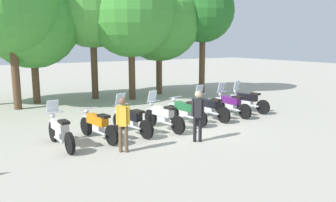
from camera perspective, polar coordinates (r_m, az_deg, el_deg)
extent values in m
plane|color=#ADA899|center=(12.81, 1.18, -4.30)|extent=(80.00, 80.00, 0.00)
cylinder|color=black|center=(11.48, -18.81, -4.90)|extent=(0.14, 0.64, 0.64)
cylinder|color=black|center=(10.05, -16.23, -6.87)|extent=(0.14, 0.64, 0.64)
cube|color=silver|center=(11.40, -18.91, -3.25)|extent=(0.14, 0.37, 0.04)
cube|color=silver|center=(10.72, -17.79, -3.96)|extent=(0.32, 0.96, 0.30)
cube|color=silver|center=(10.74, -17.63, -5.41)|extent=(0.24, 0.41, 0.24)
cube|color=black|center=(10.30, -17.17, -3.39)|extent=(0.27, 0.45, 0.08)
cylinder|color=silver|center=(11.32, -18.77, -3.46)|extent=(0.06, 0.23, 0.64)
cylinder|color=silver|center=(11.16, -18.73, -1.88)|extent=(0.62, 0.07, 0.04)
sphere|color=silver|center=(11.31, -18.89, -2.36)|extent=(0.17, 0.17, 0.16)
cylinder|color=silver|center=(10.43, -17.94, -6.22)|extent=(0.11, 0.70, 0.07)
cube|color=silver|center=(11.18, -18.88, -0.83)|extent=(0.37, 0.15, 0.39)
cylinder|color=black|center=(11.88, -13.62, -4.14)|extent=(0.22, 0.65, 0.64)
cylinder|color=black|center=(10.60, -9.45, -5.72)|extent=(0.22, 0.65, 0.64)
cube|color=silver|center=(11.80, -13.69, -2.54)|extent=(0.19, 0.38, 0.04)
cube|color=orange|center=(11.19, -11.86, -3.11)|extent=(0.44, 0.98, 0.30)
cube|color=silver|center=(11.21, -11.67, -4.50)|extent=(0.29, 0.44, 0.24)
cube|color=black|center=(10.81, -10.79, -2.49)|extent=(0.32, 0.48, 0.08)
cylinder|color=silver|center=(11.73, -13.47, -2.73)|extent=(0.09, 0.23, 0.64)
cylinder|color=silver|center=(11.59, -13.31, -1.19)|extent=(0.62, 0.16, 0.04)
sphere|color=silver|center=(11.72, -13.61, -1.68)|extent=(0.19, 0.19, 0.16)
cylinder|color=silver|center=(10.90, -11.55, -5.24)|extent=(0.20, 0.70, 0.07)
cylinder|color=black|center=(12.35, -8.25, -3.42)|extent=(0.22, 0.65, 0.64)
cylinder|color=black|center=(11.15, -3.67, -4.81)|extent=(0.22, 0.65, 0.64)
cube|color=silver|center=(12.28, -8.29, -1.88)|extent=(0.19, 0.38, 0.04)
cube|color=black|center=(11.70, -6.26, -2.37)|extent=(0.44, 0.98, 0.30)
cube|color=silver|center=(11.72, -6.09, -3.70)|extent=(0.29, 0.44, 0.24)
cube|color=black|center=(11.35, -5.06, -1.76)|extent=(0.32, 0.48, 0.08)
cylinder|color=silver|center=(12.21, -8.05, -2.06)|extent=(0.09, 0.23, 0.64)
cylinder|color=silver|center=(12.07, -7.84, -0.57)|extent=(0.62, 0.16, 0.04)
sphere|color=silver|center=(12.20, -8.18, -1.04)|extent=(0.19, 0.19, 0.16)
cylinder|color=silver|center=(11.41, -5.81, -4.39)|extent=(0.20, 0.70, 0.07)
cube|color=silver|center=(12.08, -8.03, 0.40)|extent=(0.38, 0.20, 0.39)
cylinder|color=black|center=(12.84, -2.94, -2.80)|extent=(0.19, 0.65, 0.64)
cylinder|color=black|center=(11.68, 1.70, -4.10)|extent=(0.19, 0.65, 0.64)
cube|color=silver|center=(12.77, -2.95, -1.32)|extent=(0.17, 0.37, 0.04)
cube|color=silver|center=(12.21, -0.89, -1.78)|extent=(0.40, 0.98, 0.30)
cube|color=silver|center=(12.23, -0.73, -3.06)|extent=(0.28, 0.43, 0.24)
cube|color=black|center=(11.88, 0.34, -1.19)|extent=(0.30, 0.47, 0.08)
cylinder|color=silver|center=(12.71, -2.71, -1.49)|extent=(0.08, 0.23, 0.64)
cylinder|color=silver|center=(12.58, -2.47, -0.06)|extent=(0.62, 0.13, 0.04)
sphere|color=silver|center=(12.70, -2.82, -0.51)|extent=(0.18, 0.18, 0.16)
cylinder|color=silver|center=(11.92, -0.41, -3.70)|extent=(0.17, 0.70, 0.07)
cube|color=silver|center=(12.59, -2.64, 0.88)|extent=(0.38, 0.18, 0.39)
cylinder|color=black|center=(13.76, 0.78, -1.92)|extent=(0.20, 0.65, 0.64)
cylinder|color=black|center=(12.68, 5.49, -3.01)|extent=(0.20, 0.65, 0.64)
cube|color=silver|center=(13.69, 0.79, -0.53)|extent=(0.18, 0.37, 0.04)
cube|color=#1E6033|center=(13.17, 2.90, -0.92)|extent=(0.41, 0.98, 0.30)
cube|color=silver|center=(13.19, 3.04, -2.11)|extent=(0.28, 0.43, 0.24)
cube|color=black|center=(12.86, 4.15, -0.35)|extent=(0.31, 0.47, 0.08)
cylinder|color=silver|center=(13.63, 1.04, -0.69)|extent=(0.09, 0.23, 0.64)
cylinder|color=silver|center=(13.51, 1.30, 0.66)|extent=(0.62, 0.14, 0.04)
sphere|color=silver|center=(13.62, 0.93, 0.23)|extent=(0.18, 0.18, 0.16)
cylinder|color=silver|center=(12.89, 3.46, -2.68)|extent=(0.18, 0.70, 0.07)
cylinder|color=black|center=(14.53, 4.97, -1.32)|extent=(0.16, 0.65, 0.64)
cylinder|color=black|center=(13.44, 9.37, -2.35)|extent=(0.16, 0.65, 0.64)
cube|color=silver|center=(14.47, 4.99, 0.00)|extent=(0.15, 0.37, 0.04)
cube|color=black|center=(13.94, 6.97, -0.37)|extent=(0.34, 0.97, 0.30)
cube|color=silver|center=(13.96, 7.09, -1.49)|extent=(0.25, 0.42, 0.24)
cube|color=black|center=(13.63, 8.15, 0.17)|extent=(0.28, 0.46, 0.08)
cylinder|color=silver|center=(14.40, 5.22, -0.14)|extent=(0.07, 0.23, 0.64)
cylinder|color=silver|center=(14.28, 5.49, 1.13)|extent=(0.62, 0.09, 0.04)
sphere|color=silver|center=(14.40, 5.13, 0.72)|extent=(0.17, 0.17, 0.16)
cylinder|color=silver|center=(13.65, 7.47, -2.02)|extent=(0.13, 0.70, 0.07)
cube|color=silver|center=(14.30, 5.34, 1.95)|extent=(0.37, 0.16, 0.39)
cylinder|color=black|center=(15.36, 8.62, -0.77)|extent=(0.13, 0.64, 0.64)
cylinder|color=black|center=(14.29, 12.85, -1.73)|extent=(0.13, 0.64, 0.64)
cube|color=silver|center=(15.30, 8.65, 0.48)|extent=(0.14, 0.36, 0.04)
cube|color=#59196B|center=(14.78, 10.56, 0.13)|extent=(0.30, 0.96, 0.30)
cube|color=silver|center=(14.80, 10.67, -0.93)|extent=(0.24, 0.41, 0.24)
cube|color=black|center=(14.48, 11.70, 0.64)|extent=(0.26, 0.45, 0.08)
cylinder|color=silver|center=(15.24, 8.88, 0.34)|extent=(0.06, 0.23, 0.64)
cylinder|color=silver|center=(15.12, 9.14, 1.54)|extent=(0.62, 0.06, 0.04)
sphere|color=silver|center=(15.23, 8.80, 1.16)|extent=(0.17, 0.17, 0.16)
cylinder|color=silver|center=(14.49, 11.05, -1.42)|extent=(0.10, 0.70, 0.07)
cube|color=silver|center=(15.14, 9.01, 2.32)|extent=(0.37, 0.15, 0.39)
cylinder|color=black|center=(16.27, 11.08, -0.24)|extent=(0.22, 0.65, 0.64)
cylinder|color=black|center=(15.43, 15.72, -0.99)|extent=(0.22, 0.65, 0.64)
cube|color=silver|center=(16.21, 11.12, 0.94)|extent=(0.19, 0.38, 0.04)
cube|color=black|center=(15.80, 13.24, 0.67)|extent=(0.43, 0.98, 0.30)
cube|color=silver|center=(15.82, 13.35, -0.32)|extent=(0.29, 0.43, 0.24)
cube|color=black|center=(15.56, 14.49, 1.18)|extent=(0.32, 0.48, 0.08)
cylinder|color=silver|center=(16.17, 11.38, 0.82)|extent=(0.09, 0.23, 0.64)
cylinder|color=silver|center=(16.06, 11.68, 1.96)|extent=(0.62, 0.15, 0.04)
sphere|color=silver|center=(16.16, 11.29, 1.59)|extent=(0.19, 0.19, 0.16)
cylinder|color=silver|center=(15.54, 13.93, -0.76)|extent=(0.20, 0.70, 0.07)
cube|color=silver|center=(16.07, 11.53, 2.69)|extent=(0.38, 0.20, 0.39)
cylinder|color=brown|center=(9.91, -8.01, -6.36)|extent=(0.15, 0.15, 0.78)
cylinder|color=brown|center=(9.88, -7.04, -6.40)|extent=(0.15, 0.15, 0.78)
cube|color=gold|center=(9.72, -7.62, -2.49)|extent=(0.30, 0.29, 0.59)
cylinder|color=gold|center=(9.75, -8.54, -2.39)|extent=(0.11, 0.11, 0.56)
cylinder|color=gold|center=(9.69, -6.70, -2.43)|extent=(0.11, 0.11, 0.56)
sphere|color=brown|center=(9.64, -7.68, 0.01)|extent=(0.30, 0.30, 0.21)
cylinder|color=black|center=(10.85, 5.45, -4.81)|extent=(0.15, 0.15, 0.80)
cylinder|color=black|center=(10.84, 4.55, -4.82)|extent=(0.15, 0.15, 0.80)
cube|color=#262628|center=(10.69, 5.05, -1.19)|extent=(0.29, 0.29, 0.60)
cylinder|color=#262628|center=(10.70, 5.91, -1.11)|extent=(0.11, 0.11, 0.57)
cylinder|color=#262628|center=(10.67, 4.20, -1.11)|extent=(0.11, 0.11, 0.57)
sphere|color=#DBAD89|center=(10.61, 5.09, 1.14)|extent=(0.30, 0.30, 0.22)
cylinder|color=brown|center=(17.28, -24.32, 4.11)|extent=(0.36, 0.36, 3.30)
sphere|color=#3D8E33|center=(17.29, -25.11, 14.64)|extent=(4.37, 4.37, 4.37)
cylinder|color=brown|center=(18.66, -21.43, 3.47)|extent=(0.36, 0.36, 2.52)
sphere|color=#3D8E33|center=(18.59, -22.02, 12.42)|extent=(4.73, 4.73, 4.73)
cylinder|color=brown|center=(19.26, -12.32, 5.65)|extent=(0.36, 0.36, 3.54)
sphere|color=#4C9E3D|center=(19.32, -12.72, 16.03)|extent=(4.92, 4.92, 4.92)
cylinder|color=brown|center=(18.68, -6.10, 4.88)|extent=(0.36, 0.36, 3.01)
sphere|color=#3D8E33|center=(18.67, -6.29, 14.56)|extent=(4.70, 4.70, 4.70)
cylinder|color=brown|center=(20.55, -1.52, 5.04)|extent=(0.36, 0.36, 2.76)
sphere|color=#3D8E33|center=(20.52, -1.56, 13.91)|extent=(5.14, 5.14, 5.14)
cylinder|color=brown|center=(20.86, 5.77, 6.30)|extent=(0.36, 0.36, 3.65)
sphere|color=#236623|center=(20.90, 5.92, 14.89)|extent=(3.74, 3.74, 3.74)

